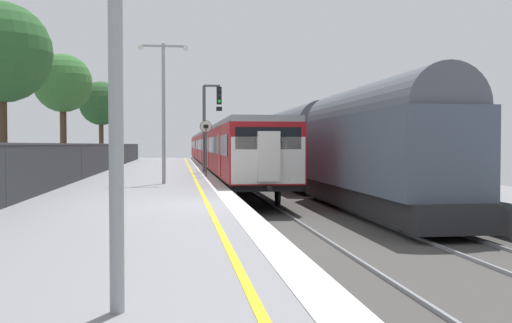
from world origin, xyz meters
The scene contains 10 objects.
ground centered at (2.64, 0.00, -0.61)m, with size 17.40×110.00×1.21m.
commuter_train_at_platform centered at (2.10, 35.57, 1.27)m, with size 2.83×61.03×3.81m.
freight_train_adjacent_track centered at (6.10, 12.54, 1.62)m, with size 2.60×27.67×4.78m.
signal_gantry centered at (0.62, 17.92, 3.11)m, with size 1.10×0.24×4.97m.
speed_limit_sign centered at (0.25, 13.70, 1.77)m, with size 0.59×0.08×2.78m.
platform_lamp_mid centered at (-1.69, 8.59, 3.34)m, with size 2.00×0.20×5.67m.
platform_back_fence centered at (-5.45, 0.00, 0.86)m, with size 0.07×99.00×1.64m.
background_tree_left centered at (-7.64, 35.66, 4.94)m, with size 3.69×3.69×6.92m.
background_tree_centre centered at (-7.30, 17.68, 4.80)m, with size 3.17×3.17×6.52m.
background_tree_right centered at (-7.82, 7.98, 4.96)m, with size 3.84×3.84×7.03m.
Camera 1 is at (-1.11, -15.57, 1.60)m, focal length 41.37 mm.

